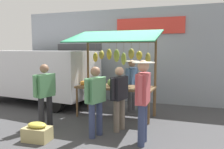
# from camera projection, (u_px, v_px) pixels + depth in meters

# --- Properties ---
(ground_plane) EXTENTS (40.00, 40.00, 0.00)m
(ground_plane) POSITION_uv_depth(u_px,v_px,m) (116.00, 116.00, 6.87)
(ground_plane) COLOR #424244
(street_backdrop) EXTENTS (9.00, 0.30, 3.40)m
(street_backdrop) POSITION_uv_depth(u_px,v_px,m) (134.00, 56.00, 8.75)
(street_backdrop) COLOR #8C939E
(street_backdrop) RESTS_ON ground
(market_stall) EXTENTS (2.50, 1.46, 2.50)m
(market_stall) POSITION_uv_depth(u_px,v_px,m) (116.00, 63.00, 6.76)
(market_stall) COLOR brown
(market_stall) RESTS_ON ground
(vendor_with_sunhat) EXTENTS (0.42, 0.69, 1.61)m
(vendor_with_sunhat) POSITION_uv_depth(u_px,v_px,m) (132.00, 81.00, 7.38)
(vendor_with_sunhat) COLOR #4C4C51
(vendor_with_sunhat) RESTS_ON ground
(shopper_in_grey_tee) EXTENTS (0.32, 0.67, 1.58)m
(shopper_in_grey_tee) POSITION_uv_depth(u_px,v_px,m) (45.00, 92.00, 5.79)
(shopper_in_grey_tee) COLOR #232328
(shopper_in_grey_tee) RESTS_ON ground
(shopper_in_striped_shirt) EXTENTS (0.34, 0.65, 1.56)m
(shopper_in_striped_shirt) POSITION_uv_depth(u_px,v_px,m) (96.00, 97.00, 5.19)
(shopper_in_striped_shirt) COLOR navy
(shopper_in_striped_shirt) RESTS_ON ground
(shopper_with_shopping_bag) EXTENTS (0.45, 0.72, 1.72)m
(shopper_with_shopping_bag) POSITION_uv_depth(u_px,v_px,m) (143.00, 95.00, 4.76)
(shopper_with_shopping_bag) COLOR navy
(shopper_with_shopping_bag) RESTS_ON ground
(shopper_with_ponytail) EXTENTS (0.32, 0.65, 1.53)m
(shopper_with_ponytail) POSITION_uv_depth(u_px,v_px,m) (119.00, 95.00, 5.59)
(shopper_with_ponytail) COLOR #726656
(shopper_with_ponytail) RESTS_ON ground
(parked_van) EXTENTS (4.56, 2.27, 1.88)m
(parked_van) POSITION_uv_depth(u_px,v_px,m) (32.00, 72.00, 8.65)
(parked_van) COLOR silver
(parked_van) RESTS_ON ground
(produce_crate_near) EXTENTS (0.59, 0.41, 0.40)m
(produce_crate_near) POSITION_uv_depth(u_px,v_px,m) (37.00, 132.00, 5.01)
(produce_crate_near) COLOR tan
(produce_crate_near) RESTS_ON ground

